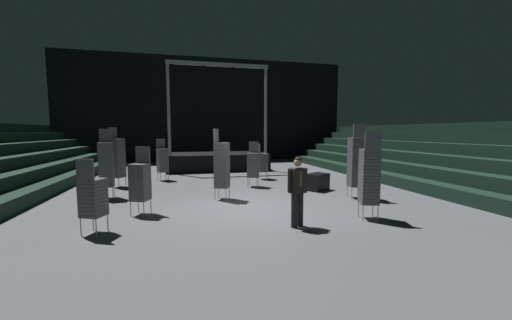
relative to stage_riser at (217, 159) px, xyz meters
name	(u,v)px	position (x,y,z in m)	size (l,w,h in m)	color
ground_plane	(251,209)	(0.00, -9.45, -0.65)	(22.00, 30.00, 0.10)	#515459
arena_end_wall	(209,110)	(0.00, 5.55, 3.40)	(22.00, 0.30, 8.00)	black
bleacher_bank_right	(458,155)	(8.75, -8.45, 0.75)	(4.50, 24.00, 2.70)	black
stage_riser	(217,159)	(0.00, 0.00, 0.00)	(5.91, 3.27, 6.08)	black
man_with_tie	(298,188)	(0.69, -11.50, 0.36)	(0.57, 0.33, 1.70)	black
chair_stack_front_left	(253,164)	(0.84, -6.14, 0.34)	(0.58, 0.58, 1.88)	#B2B5BA
chair_stack_front_right	(117,157)	(-4.62, -4.89, 0.64)	(0.61, 0.61, 2.48)	#B2B5BA
chair_stack_mid_left	(222,164)	(-0.70, -8.13, 0.60)	(0.59, 0.59, 2.39)	#B2B5BA
chair_stack_mid_right	(356,161)	(3.81, -9.02, 0.68)	(0.50, 0.50, 2.56)	#B2B5BA
chair_stack_mid_centre	(263,161)	(1.75, -4.32, 0.26)	(0.46, 0.46, 1.71)	#B2B5BA
chair_stack_rear_left	(162,160)	(-2.94, -3.59, 0.38)	(0.57, 0.57, 1.96)	#B2B5BA
chair_stack_rear_right	(369,175)	(2.76, -11.30, 0.55)	(0.54, 0.54, 2.31)	#B2B5BA
chair_stack_rear_centre	(106,164)	(-4.53, -7.06, 0.60)	(0.48, 0.48, 2.39)	#B2B5BA
chair_stack_aisle_left	(140,181)	(-3.12, -9.47, 0.34)	(0.57, 0.57, 1.88)	#B2B5BA
chair_stack_aisle_right	(93,196)	(-3.92, -10.88, 0.26)	(0.58, 0.58, 1.71)	#B2B5BA
equipment_road_case	(317,182)	(3.13, -7.45, -0.27)	(0.90, 0.60, 0.65)	black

